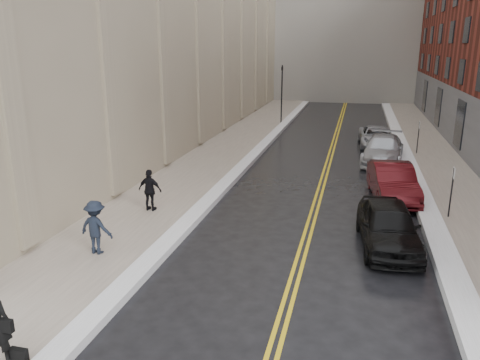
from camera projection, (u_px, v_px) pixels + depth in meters
The scene contains 16 objects.
ground at pixel (201, 293), 13.51m from camera, with size 160.00×160.00×0.00m, color black.
sidewalk_left at pixel (215, 157), 29.44m from camera, with size 4.00×64.00×0.15m, color gray.
sidewalk_right at pixel (445, 171), 26.28m from camera, with size 3.00×64.00×0.15m, color gray.
lane_stripe_a at pixel (325, 165), 27.85m from camera, with size 0.12×64.00×0.01m, color gold.
lane_stripe_b at pixel (330, 165), 27.79m from camera, with size 0.12×64.00×0.01m, color gold.
snow_ridge_left at pixel (251, 159), 28.89m from camera, with size 0.70×60.80×0.26m, color white.
snow_ridge_right at pixel (410, 168), 26.69m from camera, with size 0.85×60.80×0.30m, color white.
traffic_signal at pixel (282, 90), 41.20m from camera, with size 0.18×0.15×5.20m.
parking_sign_near at pixel (452, 188), 18.73m from camera, with size 0.06×0.35×2.23m.
parking_sign_far at pixel (418, 135), 29.90m from camera, with size 0.06×0.35×2.23m.
car_black at pixel (388, 225), 16.35m from camera, with size 1.92×4.76×1.62m, color black.
car_maroon at pixel (393, 182), 21.55m from camera, with size 1.73×4.97×1.64m, color #430C0F.
car_silver_near at pixel (383, 149), 28.24m from camera, with size 2.27×5.59×1.62m, color #A5A7AC.
car_silver_far at pixel (376, 137), 32.86m from camera, with size 2.28×4.95×1.37m, color #A9ABB2.
pedestrian_b at pixel (96, 227), 15.51m from camera, with size 1.19×0.68×1.84m, color black.
pedestrian_c at pixel (150, 190), 19.57m from camera, with size 1.04×0.43×1.78m, color black.
Camera 1 is at (4.03, -11.43, 6.89)m, focal length 35.00 mm.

